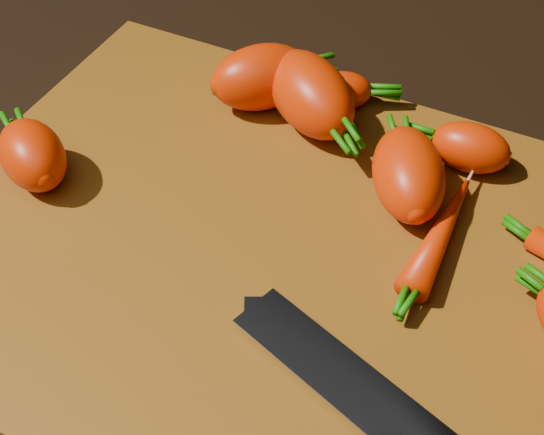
% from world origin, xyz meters
% --- Properties ---
extents(ground, '(2.00, 2.00, 0.01)m').
position_xyz_m(ground, '(0.00, 0.00, -0.01)').
color(ground, black).
extents(cutting_board, '(0.50, 0.40, 0.01)m').
position_xyz_m(cutting_board, '(0.00, 0.00, 0.01)').
color(cutting_board, brown).
rests_on(cutting_board, ground).
extents(carrot_0, '(0.10, 0.10, 0.06)m').
position_xyz_m(carrot_0, '(-0.07, 0.14, 0.04)').
color(carrot_0, red).
rests_on(carrot_0, cutting_board).
extents(carrot_1, '(0.09, 0.08, 0.05)m').
position_xyz_m(carrot_1, '(-0.19, -0.02, 0.04)').
color(carrot_1, red).
rests_on(carrot_1, cutting_board).
extents(carrot_2, '(0.12, 0.11, 0.06)m').
position_xyz_m(carrot_2, '(-0.03, 0.14, 0.04)').
color(carrot_2, red).
rests_on(carrot_2, cutting_board).
extents(carrot_3, '(0.09, 0.10, 0.05)m').
position_xyz_m(carrot_3, '(0.07, 0.09, 0.04)').
color(carrot_3, red).
rests_on(carrot_3, cutting_board).
extents(carrot_4, '(0.06, 0.04, 0.04)m').
position_xyz_m(carrot_4, '(0.11, 0.14, 0.03)').
color(carrot_4, red).
rests_on(carrot_4, cutting_board).
extents(carrot_5, '(0.06, 0.05, 0.03)m').
position_xyz_m(carrot_5, '(-0.01, 0.17, 0.03)').
color(carrot_5, red).
rests_on(carrot_5, cutting_board).
extents(carrot_7, '(0.03, 0.12, 0.02)m').
position_xyz_m(carrot_7, '(0.11, 0.05, 0.02)').
color(carrot_7, red).
rests_on(carrot_7, cutting_board).
extents(knife, '(0.32, 0.14, 0.02)m').
position_xyz_m(knife, '(0.13, -0.10, 0.02)').
color(knife, gray).
rests_on(knife, cutting_board).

